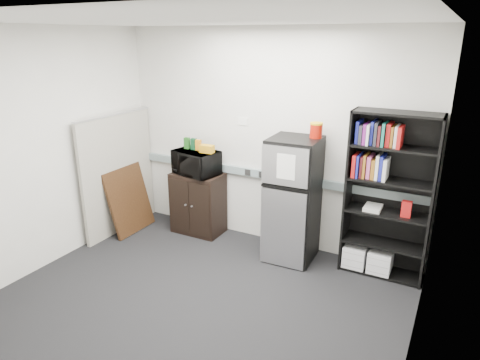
{
  "coord_description": "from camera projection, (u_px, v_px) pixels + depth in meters",
  "views": [
    {
      "loc": [
        2.14,
        -3.0,
        2.58
      ],
      "look_at": [
        0.06,
        0.9,
        1.08
      ],
      "focal_mm": 32.0,
      "sensor_mm": 36.0,
      "label": 1
    }
  ],
  "objects": [
    {
      "name": "floor",
      "position": [
        193.0,
        306.0,
        4.29
      ],
      "size": [
        4.0,
        4.0,
        0.0
      ],
      "primitive_type": "plane",
      "color": "black",
      "rests_on": "ground"
    },
    {
      "name": "wall_back",
      "position": [
        268.0,
        140.0,
        5.32
      ],
      "size": [
        4.0,
        0.02,
        2.7
      ],
      "primitive_type": "cube",
      "color": "silver",
      "rests_on": "floor"
    },
    {
      "name": "wall_right",
      "position": [
        425.0,
        223.0,
        2.97
      ],
      "size": [
        0.02,
        3.5,
        2.7
      ],
      "primitive_type": "cube",
      "color": "silver",
      "rests_on": "floor"
    },
    {
      "name": "wall_left",
      "position": [
        39.0,
        152.0,
        4.75
      ],
      "size": [
        0.02,
        3.5,
        2.7
      ],
      "primitive_type": "cube",
      "color": "silver",
      "rests_on": "floor"
    },
    {
      "name": "ceiling",
      "position": [
        181.0,
        20.0,
        3.43
      ],
      "size": [
        4.0,
        3.5,
        0.02
      ],
      "primitive_type": "cube",
      "color": "white",
      "rests_on": "wall_back"
    },
    {
      "name": "electrical_raceway",
      "position": [
        266.0,
        175.0,
        5.44
      ],
      "size": [
        3.92,
        0.05,
        0.1
      ],
      "primitive_type": "cube",
      "color": "gray",
      "rests_on": "wall_back"
    },
    {
      "name": "wall_note",
      "position": [
        243.0,
        121.0,
        5.41
      ],
      "size": [
        0.14,
        0.0,
        0.1
      ],
      "primitive_type": "cube",
      "color": "white",
      "rests_on": "wall_back"
    },
    {
      "name": "bookshelf",
      "position": [
        387.0,
        193.0,
        4.62
      ],
      "size": [
        0.9,
        0.34,
        1.85
      ],
      "color": "black",
      "rests_on": "floor"
    },
    {
      "name": "cubicle_partition",
      "position": [
        119.0,
        173.0,
        5.78
      ],
      "size": [
        0.06,
        1.3,
        1.62
      ],
      "color": "gray",
      "rests_on": "floor"
    },
    {
      "name": "cabinet",
      "position": [
        198.0,
        203.0,
        5.82
      ],
      "size": [
        0.67,
        0.45,
        0.84
      ],
      "color": "black",
      "rests_on": "floor"
    },
    {
      "name": "microwave",
      "position": [
        196.0,
        162.0,
        5.62
      ],
      "size": [
        0.64,
        0.49,
        0.32
      ],
      "primitive_type": "imported",
      "rotation": [
        0.0,
        0.0,
        -0.19
      ],
      "color": "black",
      "rests_on": "cabinet"
    },
    {
      "name": "snack_box_a",
      "position": [
        187.0,
        143.0,
        5.64
      ],
      "size": [
        0.07,
        0.06,
        0.15
      ],
      "primitive_type": "cube",
      "rotation": [
        0.0,
        0.0,
        0.09
      ],
      "color": "#1A5217",
      "rests_on": "microwave"
    },
    {
      "name": "snack_box_b",
      "position": [
        194.0,
        144.0,
        5.59
      ],
      "size": [
        0.07,
        0.05,
        0.15
      ],
      "primitive_type": "cube",
      "rotation": [
        0.0,
        0.0,
        -0.04
      ],
      "color": "#0D3C1E",
      "rests_on": "microwave"
    },
    {
      "name": "snack_box_c",
      "position": [
        198.0,
        145.0,
        5.56
      ],
      "size": [
        0.08,
        0.06,
        0.14
      ],
      "primitive_type": "cube",
      "rotation": [
        0.0,
        0.0,
        0.16
      ],
      "color": "orange",
      "rests_on": "microwave"
    },
    {
      "name": "snack_bag",
      "position": [
        207.0,
        149.0,
        5.46
      ],
      "size": [
        0.18,
        0.11,
        0.1
      ],
      "primitive_type": "cube",
      "rotation": [
        0.0,
        0.0,
        0.03
      ],
      "color": "#C48913",
      "rests_on": "microwave"
    },
    {
      "name": "refrigerator",
      "position": [
        292.0,
        200.0,
        5.03
      ],
      "size": [
        0.58,
        0.61,
        1.49
      ],
      "rotation": [
        0.0,
        0.0,
        0.04
      ],
      "color": "black",
      "rests_on": "floor"
    },
    {
      "name": "coffee_can",
      "position": [
        316.0,
        129.0,
        4.78
      ],
      "size": [
        0.14,
        0.14,
        0.19
      ],
      "color": "#9F1407",
      "rests_on": "refrigerator"
    },
    {
      "name": "framed_poster",
      "position": [
        129.0,
        199.0,
        5.85
      ],
      "size": [
        0.26,
        0.71,
        0.89
      ],
      "rotation": [
        0.0,
        -0.25,
        0.0
      ],
      "color": "black",
      "rests_on": "floor"
    }
  ]
}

